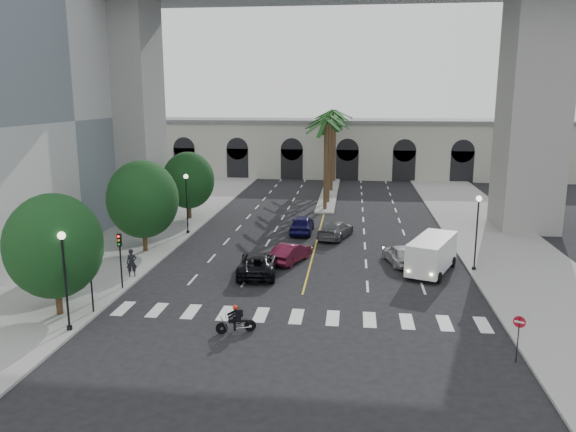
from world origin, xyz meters
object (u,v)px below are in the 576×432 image
at_px(lamp_post_right, 477,226).
at_px(cargo_van, 432,254).
at_px(traffic_signal_near, 90,271).
at_px(do_not_enter_sign, 519,329).
at_px(car_c, 258,263).
at_px(lamp_post_left_far, 187,199).
at_px(car_e, 302,224).
at_px(lamp_post_left_near, 65,273).
at_px(traffic_signal_far, 120,252).
at_px(pedestrian_a, 132,263).
at_px(motorcycle_rider, 237,320).
at_px(car_a, 400,254).
at_px(pedestrian_b, 86,262).
at_px(car_b, 291,253).
at_px(car_d, 335,230).

xyz_separation_m(lamp_post_right, cargo_van, (-3.01, -0.59, -1.86)).
height_order(traffic_signal_near, do_not_enter_sign, traffic_signal_near).
distance_m(car_c, do_not_enter_sign, 18.03).
height_order(lamp_post_left_far, car_e, lamp_post_left_far).
xyz_separation_m(lamp_post_left_near, do_not_enter_sign, (21.93, -0.77, -1.59)).
distance_m(traffic_signal_near, cargo_van, 22.08).
relative_size(traffic_signal_far, car_e, 0.77).
bearing_deg(car_e, do_not_enter_sign, 117.95).
bearing_deg(lamp_post_left_far, cargo_van, -23.47).
xyz_separation_m(traffic_signal_far, car_c, (7.92, 4.18, -1.75)).
distance_m(lamp_post_right, car_c, 15.16).
distance_m(lamp_post_left_far, traffic_signal_near, 18.51).
xyz_separation_m(lamp_post_right, pedestrian_a, (-22.97, -4.19, -2.14)).
bearing_deg(motorcycle_rider, car_e, 67.21).
height_order(traffic_signal_far, car_c, traffic_signal_far).
xyz_separation_m(car_a, car_c, (-9.83, -3.54, 0.03)).
xyz_separation_m(traffic_signal_far, car_a, (17.75, 7.71, -1.78)).
height_order(lamp_post_right, traffic_signal_near, lamp_post_right).
relative_size(lamp_post_left_far, pedestrian_a, 2.88).
relative_size(motorcycle_rider, car_a, 0.47).
distance_m(car_a, pedestrian_b, 21.88).
relative_size(lamp_post_left_near, motorcycle_rider, 2.67).
relative_size(lamp_post_left_near, do_not_enter_sign, 2.37).
bearing_deg(car_a, car_e, -61.08).
distance_m(car_a, car_b, 7.96).
bearing_deg(car_a, traffic_signal_far, 9.32).
height_order(traffic_signal_far, motorcycle_rider, traffic_signal_far).
relative_size(lamp_post_left_far, lamp_post_right, 1.00).
xyz_separation_m(car_c, pedestrian_b, (-11.36, -1.94, 0.31)).
distance_m(cargo_van, do_not_enter_sign, 13.35).
bearing_deg(car_b, motorcycle_rider, 105.14).
bearing_deg(do_not_enter_sign, pedestrian_b, -176.15).
bearing_deg(traffic_signal_near, do_not_enter_sign, -8.51).
xyz_separation_m(lamp_post_left_near, car_d, (12.90, 21.34, -2.49)).
bearing_deg(pedestrian_b, car_b, 52.31).
distance_m(pedestrian_b, do_not_enter_sign, 27.00).
bearing_deg(pedestrian_a, traffic_signal_far, -103.56).
bearing_deg(car_d, car_c, 81.70).
height_order(car_a, car_e, car_e).
xyz_separation_m(car_c, do_not_enter_sign, (13.91, -11.44, 0.88)).
relative_size(car_d, cargo_van, 0.83).
bearing_deg(traffic_signal_far, car_a, 23.49).
relative_size(cargo_van, pedestrian_b, 3.33).
distance_m(traffic_signal_far, motorcycle_rider, 10.26).
xyz_separation_m(lamp_post_left_far, car_c, (8.02, -10.32, -2.46)).
bearing_deg(car_e, lamp_post_left_far, 10.62).
bearing_deg(pedestrian_b, motorcycle_rider, -1.42).
bearing_deg(lamp_post_right, car_c, -171.07).
relative_size(lamp_post_left_near, traffic_signal_far, 1.47).
height_order(pedestrian_a, do_not_enter_sign, do_not_enter_sign).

